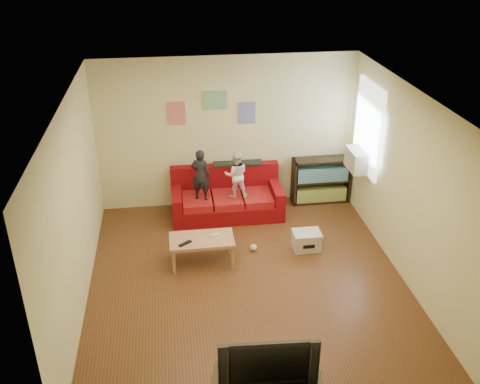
{
  "coord_description": "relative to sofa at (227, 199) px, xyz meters",
  "views": [
    {
      "loc": [
        -0.96,
        -6.21,
        4.65
      ],
      "look_at": [
        0.0,
        0.8,
        1.05
      ],
      "focal_mm": 40.0,
      "sensor_mm": 36.0,
      "label": 1
    }
  ],
  "objects": [
    {
      "name": "tissue",
      "position": [
        0.28,
        -1.27,
        -0.23
      ],
      "size": [
        0.13,
        0.13,
        0.11
      ],
      "primitive_type": "sphere",
      "rotation": [
        0.0,
        0.0,
        -0.26
      ],
      "color": "silver",
      "rests_on": "ground"
    },
    {
      "name": "artwork_center",
      "position": [
        -0.14,
        0.42,
        1.67
      ],
      "size": [
        0.42,
        0.01,
        0.32
      ],
      "primitive_type": "cube",
      "color": "#72B27F",
      "rests_on": "room_shell"
    },
    {
      "name": "sofa",
      "position": [
        0.0,
        0.0,
        0.0
      ],
      "size": [
        1.92,
        0.88,
        0.84
      ],
      "color": "maroon",
      "rests_on": "ground"
    },
    {
      "name": "game_controller",
      "position": [
        -0.34,
        -1.45,
        0.16
      ],
      "size": [
        0.14,
        0.07,
        0.03
      ],
      "primitive_type": "cube",
      "rotation": [
        0.0,
        0.0,
        0.27
      ],
      "color": "silver",
      "rests_on": "coffee_table"
    },
    {
      "name": "artwork_right",
      "position": [
        0.41,
        0.42,
        1.42
      ],
      "size": [
        0.3,
        0.01,
        0.38
      ],
      "primitive_type": "cube",
      "color": "#727FCC",
      "rests_on": "room_shell"
    },
    {
      "name": "child_a",
      "position": [
        -0.45,
        -0.17,
        0.57
      ],
      "size": [
        0.38,
        0.31,
        0.9
      ],
      "primitive_type": "imported",
      "rotation": [
        0.0,
        0.0,
        2.8
      ],
      "color": "black",
      "rests_on": "sofa"
    },
    {
      "name": "artwork_left",
      "position": [
        -0.79,
        0.42,
        1.47
      ],
      "size": [
        0.3,
        0.01,
        0.4
      ],
      "primitive_type": "cube",
      "color": "#D87266",
      "rests_on": "room_shell"
    },
    {
      "name": "coffee_table",
      "position": [
        -0.54,
        -1.5,
        0.09
      ],
      "size": [
        0.96,
        0.53,
        0.43
      ],
      "color": "tan",
      "rests_on": "ground"
    },
    {
      "name": "ac_unit",
      "position": [
        2.16,
        -0.42,
        0.8
      ],
      "size": [
        0.28,
        0.55,
        0.35
      ],
      "primitive_type": "cube",
      "color": "#B7B2A3",
      "rests_on": "window"
    },
    {
      "name": "window",
      "position": [
        2.28,
        -0.42,
        1.36
      ],
      "size": [
        0.04,
        1.08,
        1.48
      ],
      "primitive_type": "cube",
      "color": "white",
      "rests_on": "room_shell"
    },
    {
      "name": "file_box",
      "position": [
        1.11,
        -1.33,
        -0.13
      ],
      "size": [
        0.44,
        0.33,
        0.3
      ],
      "color": "silver",
      "rests_on": "ground"
    },
    {
      "name": "room_shell",
      "position": [
        0.06,
        -2.07,
        1.07
      ],
      "size": [
        4.52,
        5.02,
        2.72
      ],
      "color": "brown",
      "rests_on": "ground"
    },
    {
      "name": "bookshelf",
      "position": [
        1.76,
        0.23,
        0.09
      ],
      "size": [
        1.06,
        0.32,
        0.84
      ],
      "color": "black",
      "rests_on": "ground"
    },
    {
      "name": "remote",
      "position": [
        -0.79,
        -1.62,
        0.16
      ],
      "size": [
        0.21,
        0.17,
        0.02
      ],
      "primitive_type": "cube",
      "rotation": [
        0.0,
        0.0,
        0.61
      ],
      "color": "black",
      "rests_on": "coffee_table"
    },
    {
      "name": "child_b",
      "position": [
        0.15,
        -0.17,
        0.54
      ],
      "size": [
        0.42,
        0.33,
        0.83
      ],
      "primitive_type": "imported",
      "rotation": [
        0.0,
        0.0,
        3.1
      ],
      "color": "white",
      "rests_on": "sofa"
    },
    {
      "name": "television",
      "position": [
        -0.08,
        -4.32,
        0.44
      ],
      "size": [
        1.02,
        0.2,
        0.58
      ],
      "primitive_type": "imported",
      "rotation": [
        0.0,
        0.0,
        -0.06
      ],
      "color": "black",
      "rests_on": "tv_stand"
    }
  ]
}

